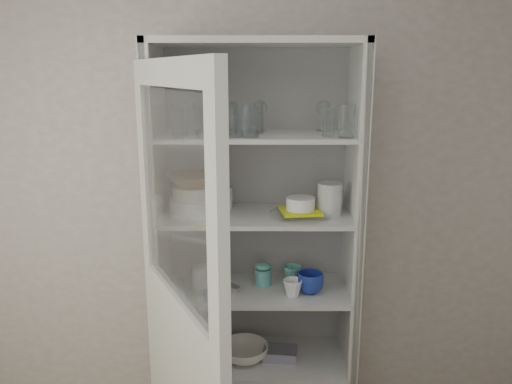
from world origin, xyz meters
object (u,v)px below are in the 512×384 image
at_px(mug_blue, 310,283).
at_px(tin_box, 280,353).
at_px(yellow_trivet, 300,211).
at_px(cream_dish, 244,352).
at_px(goblet_0, 199,114).
at_px(goblet_1, 232,115).
at_px(grey_bowl_stack, 330,199).
at_px(goblet_2, 260,114).
at_px(teal_jar, 263,275).
at_px(white_canister, 201,276).
at_px(pantry_cabinet, 256,268).
at_px(terracotta_bowl, 193,180).
at_px(goblet_3, 323,114).
at_px(cream_bowl, 193,192).
at_px(measuring_cups, 226,289).
at_px(mug_teal, 293,274).
at_px(cupboard_door, 181,350).
at_px(plate_stack_back, 213,197).
at_px(plate_stack_front, 193,206).
at_px(white_ramekin, 301,203).

bearing_deg(mug_blue, tin_box, -174.28).
distance_m(yellow_trivet, cream_dish, 0.83).
bearing_deg(goblet_0, goblet_1, -6.53).
bearing_deg(tin_box, goblet_1, 157.97).
bearing_deg(tin_box, grey_bowl_stack, -0.28).
distance_m(goblet_2, teal_jar, 0.83).
distance_m(teal_jar, white_canister, 0.32).
bearing_deg(pantry_cabinet, terracotta_bowl, -163.72).
relative_size(goblet_3, mug_blue, 1.23).
xyz_separation_m(cream_bowl, mug_blue, (0.58, -0.04, -0.46)).
relative_size(goblet_3, tin_box, 0.93).
xyz_separation_m(grey_bowl_stack, teal_jar, (-0.33, 0.05, -0.43)).
height_order(measuring_cups, white_canister, white_canister).
bearing_deg(goblet_2, mug_teal, -9.70).
distance_m(pantry_cabinet, grey_bowl_stack, 0.55).
distance_m(goblet_0, cream_dish, 1.27).
distance_m(cupboard_door, grey_bowl_stack, 1.01).
relative_size(plate_stack_back, cream_bowl, 1.04).
relative_size(goblet_0, tin_box, 0.93).
distance_m(plate_stack_back, mug_blue, 0.66).
xyz_separation_m(cupboard_door, yellow_trivet, (0.51, 0.58, 0.41)).
bearing_deg(yellow_trivet, pantry_cabinet, 154.41).
relative_size(goblet_2, measuring_cups, 1.84).
bearing_deg(mug_teal, plate_stack_front, 175.72).
bearing_deg(white_canister, measuring_cups, -26.78).
height_order(goblet_2, tin_box, goblet_2).
height_order(cupboard_door, white_canister, cupboard_door).
bearing_deg(goblet_0, pantry_cabinet, -7.16).
distance_m(cream_bowl, measuring_cups, 0.52).
distance_m(cupboard_door, cream_dish, 0.74).
bearing_deg(grey_bowl_stack, goblet_1, 168.08).
bearing_deg(measuring_cups, plate_stack_front, 167.70).
bearing_deg(tin_box, measuring_cups, -171.71).
bearing_deg(yellow_trivet, goblet_0, 164.37).
bearing_deg(cream_bowl, cupboard_door, -88.42).
xyz_separation_m(goblet_0, tin_box, (0.41, -0.12, -1.26)).
bearing_deg(cream_dish, grey_bowl_stack, 0.99).
xyz_separation_m(grey_bowl_stack, white_canister, (-0.65, 0.03, -0.42)).
bearing_deg(plate_stack_front, white_canister, 50.84).
relative_size(mug_blue, tin_box, 0.76).
xyz_separation_m(goblet_1, cream_dish, (0.06, -0.11, -1.24)).
distance_m(plate_stack_back, cream_bowl, 0.17).
relative_size(goblet_0, goblet_3, 1.00).
height_order(goblet_2, plate_stack_front, goblet_2).
relative_size(goblet_3, yellow_trivet, 0.88).
distance_m(white_ramekin, tin_box, 0.84).
bearing_deg(goblet_2, yellow_trivet, -34.35).
bearing_deg(tin_box, pantry_cabinet, 146.81).
distance_m(plate_stack_front, terracotta_bowl, 0.13).
distance_m(cream_bowl, yellow_trivet, 0.54).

